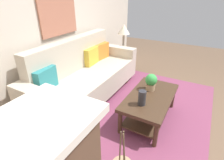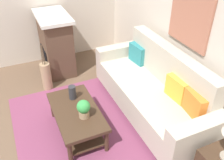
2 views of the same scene
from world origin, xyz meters
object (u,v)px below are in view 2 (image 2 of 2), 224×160
object	(u,v)px
coffee_table	(77,116)
throw_pillow_mustard	(177,89)
couch	(153,91)
framed_painting	(189,20)
fireplace	(56,43)
potted_plant_tabletop	(84,108)
throw_pillow_teal	(137,54)
tabletop_vase	(72,92)
floor_vase	(46,76)
throw_pillow_orange	(195,104)

from	to	relation	value
coffee_table	throw_pillow_mustard	bearing A→B (deg)	72.44
couch	framed_painting	xyz separation A→B (m)	(0.00, 0.47, 1.06)
framed_painting	fireplace	bearing A→B (deg)	-142.36
potted_plant_tabletop	fireplace	size ratio (longest dim) A/B	0.23
throw_pillow_teal	coffee_table	xyz separation A→B (m)	(0.70, -1.34, -0.37)
couch	throw_pillow_teal	bearing A→B (deg)	170.51
fireplace	framed_painting	distance (m)	2.61
tabletop_vase	floor_vase	world-z (taller)	tabletop_vase
throw_pillow_orange	floor_vase	distance (m)	2.61
tabletop_vase	throw_pillow_orange	bearing A→B (deg)	50.56
fireplace	throw_pillow_teal	bearing A→B (deg)	44.07
throw_pillow_teal	tabletop_vase	xyz separation A→B (m)	(0.42, -1.30, -0.15)
couch	throw_pillow_mustard	bearing A→B (deg)	18.48
throw_pillow_orange	potted_plant_tabletop	xyz separation A→B (m)	(-0.63, -1.28, -0.11)
potted_plant_tabletop	fireplace	xyz separation A→B (m)	(-2.06, 0.12, 0.02)
throw_pillow_teal	coffee_table	bearing A→B (deg)	-62.63
throw_pillow_teal	throw_pillow_mustard	size ratio (longest dim) A/B	1.00
coffee_table	tabletop_vase	xyz separation A→B (m)	(-0.27, 0.04, 0.22)
throw_pillow_orange	fireplace	xyz separation A→B (m)	(-2.69, -1.16, -0.09)
tabletop_vase	framed_painting	distance (m)	1.93
throw_pillow_orange	coffee_table	xyz separation A→B (m)	(-0.80, -1.34, -0.37)
fireplace	floor_vase	distance (m)	0.77
tabletop_vase	potted_plant_tabletop	size ratio (longest dim) A/B	0.80
throw_pillow_orange	framed_painting	bearing A→B (deg)	155.45
throw_pillow_orange	framed_painting	world-z (taller)	framed_painting
potted_plant_tabletop	framed_painting	size ratio (longest dim) A/B	0.33
potted_plant_tabletop	coffee_table	bearing A→B (deg)	-159.97
couch	floor_vase	world-z (taller)	couch
fireplace	framed_painting	bearing A→B (deg)	37.64
tabletop_vase	coffee_table	bearing A→B (deg)	-8.04
throw_pillow_teal	framed_painting	size ratio (longest dim) A/B	0.45
framed_painting	couch	bearing A→B (deg)	-90.00
potted_plant_tabletop	couch	bearing A→B (deg)	95.96
throw_pillow_teal	throw_pillow_mustard	world-z (taller)	same
floor_vase	framed_painting	bearing A→B (deg)	54.03
throw_pillow_teal	fireplace	world-z (taller)	fireplace
tabletop_vase	throw_pillow_teal	bearing A→B (deg)	107.89
potted_plant_tabletop	framed_painting	xyz separation A→B (m)	(-0.12, 1.62, 0.92)
potted_plant_tabletop	fireplace	bearing A→B (deg)	176.54
throw_pillow_teal	floor_vase	xyz separation A→B (m)	(-0.60, -1.51, -0.42)
throw_pillow_teal	coffee_table	world-z (taller)	throw_pillow_teal
throw_pillow_orange	potted_plant_tabletop	distance (m)	1.43
couch	framed_painting	distance (m)	1.16
throw_pillow_mustard	coffee_table	bearing A→B (deg)	-107.56
throw_pillow_teal	fireplace	xyz separation A→B (m)	(-1.19, -1.16, -0.09)
potted_plant_tabletop	floor_vase	size ratio (longest dim) A/B	0.50
couch	throw_pillow_teal	xyz separation A→B (m)	(-0.75, 0.12, 0.25)
throw_pillow_mustard	coffee_table	xyz separation A→B (m)	(-0.42, -1.34, -0.37)
couch	floor_vase	bearing A→B (deg)	-134.12
couch	throw_pillow_orange	world-z (taller)	couch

